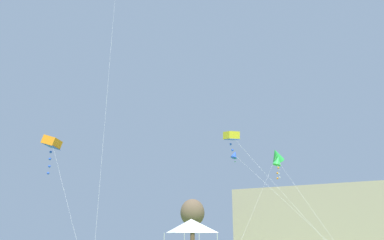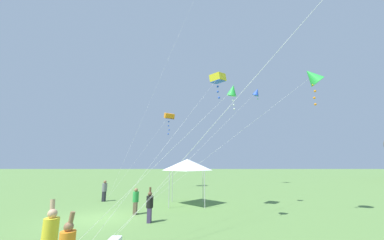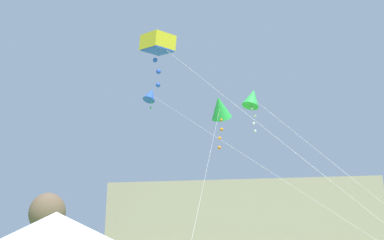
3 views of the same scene
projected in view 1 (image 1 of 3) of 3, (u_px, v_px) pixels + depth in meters
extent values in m
cube|color=tan|center=(337.00, 217.00, 68.24)|extent=(37.25, 9.63, 11.17)
cylinder|color=brown|center=(192.00, 237.00, 65.67)|extent=(0.80, 0.80, 4.40)
ellipsoid|color=brown|center=(192.00, 213.00, 66.88)|extent=(4.32, 4.32, 4.80)
pyramid|color=white|center=(191.00, 226.00, 24.86)|extent=(2.86, 2.86, 0.89)
cylinder|color=silver|center=(313.00, 211.00, 20.83)|extent=(5.58, 6.60, 7.38)
cone|color=green|center=(278.00, 161.00, 25.96)|extent=(0.91, 0.90, 0.82)
sphere|color=white|center=(278.00, 166.00, 25.84)|extent=(0.09, 0.09, 0.09)
sphere|color=white|center=(279.00, 170.00, 25.73)|extent=(0.09, 0.09, 0.09)
sphere|color=white|center=(279.00, 173.00, 25.72)|extent=(0.09, 0.09, 0.09)
sphere|color=white|center=(280.00, 177.00, 25.64)|extent=(0.09, 0.09, 0.09)
cylinder|color=silver|center=(256.00, 204.00, 25.81)|extent=(0.23, 11.99, 9.02)
cone|color=green|center=(277.00, 155.00, 32.19)|extent=(1.44, 1.72, 1.71)
sphere|color=orange|center=(278.00, 162.00, 31.93)|extent=(0.16, 0.16, 0.16)
sphere|color=orange|center=(278.00, 168.00, 31.87)|extent=(0.16, 0.16, 0.16)
sphere|color=orange|center=(277.00, 173.00, 31.75)|extent=(0.16, 0.16, 0.16)
sphere|color=orange|center=(278.00, 178.00, 31.66)|extent=(0.16, 0.16, 0.16)
cylinder|color=silver|center=(109.00, 69.00, 28.91)|extent=(7.82, 8.71, 29.50)
cylinder|color=silver|center=(66.00, 198.00, 24.39)|extent=(9.10, 4.30, 9.49)
cube|color=orange|center=(52.00, 142.00, 29.71)|extent=(1.56, 1.61, 1.02)
cube|color=blue|center=(51.00, 147.00, 29.60)|extent=(1.32, 1.44, 0.38)
sphere|color=blue|center=(51.00, 152.00, 29.40)|extent=(0.20, 0.20, 0.20)
sphere|color=blue|center=(50.00, 159.00, 29.20)|extent=(0.20, 0.20, 0.20)
sphere|color=blue|center=(49.00, 166.00, 29.17)|extent=(0.20, 0.20, 0.20)
sphere|color=blue|center=(48.00, 173.00, 28.87)|extent=(0.20, 0.20, 0.20)
cylinder|color=silver|center=(286.00, 202.00, 23.49)|extent=(10.37, 8.56, 8.77)
cone|color=blue|center=(234.00, 155.00, 30.77)|extent=(0.67, 0.70, 0.80)
sphere|color=green|center=(236.00, 159.00, 30.65)|extent=(0.08, 0.08, 0.08)
sphere|color=green|center=(235.00, 162.00, 30.66)|extent=(0.08, 0.08, 0.08)
cylinder|color=silver|center=(283.00, 194.00, 21.99)|extent=(8.76, 5.53, 9.50)
cube|color=yellow|center=(231.00, 135.00, 27.74)|extent=(1.39, 1.38, 0.78)
cube|color=blue|center=(231.00, 139.00, 27.66)|extent=(1.27, 1.23, 0.26)
sphere|color=blue|center=(231.00, 144.00, 27.57)|extent=(0.16, 0.16, 0.16)
sphere|color=blue|center=(232.00, 150.00, 27.34)|extent=(0.16, 0.16, 0.16)
sphere|color=blue|center=(233.00, 157.00, 27.30)|extent=(0.16, 0.16, 0.16)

